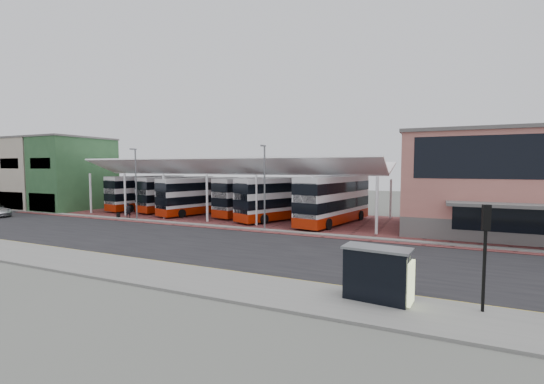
% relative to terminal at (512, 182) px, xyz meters
% --- Properties ---
extents(ground, '(140.00, 140.00, 0.00)m').
position_rel_terminal_xyz_m(ground, '(-23.00, -13.92, -4.66)').
color(ground, '#50524C').
extents(road, '(120.00, 14.00, 0.02)m').
position_rel_terminal_xyz_m(road, '(-23.00, -14.92, -4.65)').
color(road, black).
rests_on(road, ground).
extents(forecourt, '(72.00, 16.00, 0.06)m').
position_rel_terminal_xyz_m(forecourt, '(-21.00, -0.92, -4.63)').
color(forecourt, brown).
rests_on(forecourt, ground).
extents(sidewalk, '(120.00, 4.00, 0.14)m').
position_rel_terminal_xyz_m(sidewalk, '(-23.00, -22.92, -4.59)').
color(sidewalk, slate).
rests_on(sidewalk, ground).
extents(north_kerb, '(120.00, 0.80, 0.14)m').
position_rel_terminal_xyz_m(north_kerb, '(-23.00, -7.72, -4.59)').
color(north_kerb, slate).
rests_on(north_kerb, ground).
extents(yellow_line_near, '(120.00, 0.12, 0.01)m').
position_rel_terminal_xyz_m(yellow_line_near, '(-23.00, -20.92, -4.63)').
color(yellow_line_near, yellow).
rests_on(yellow_line_near, road).
extents(yellow_line_far, '(120.00, 0.12, 0.01)m').
position_rel_terminal_xyz_m(yellow_line_far, '(-23.00, -20.62, -4.63)').
color(yellow_line_far, yellow).
rests_on(yellow_line_far, road).
extents(canopy, '(37.00, 11.63, 7.07)m').
position_rel_terminal_xyz_m(canopy, '(-29.00, 0.01, 1.14)').
color(canopy, white).
rests_on(canopy, ground).
extents(terminal, '(18.40, 14.40, 9.25)m').
position_rel_terminal_xyz_m(terminal, '(0.00, 0.00, 0.00)').
color(terminal, '#5B5856').
rests_on(terminal, ground).
extents(shop_green, '(6.40, 10.20, 10.22)m').
position_rel_terminal_xyz_m(shop_green, '(-53.00, -2.95, 0.46)').
color(shop_green, '#336036').
rests_on(shop_green, ground).
extents(shop_cream, '(6.40, 10.20, 10.22)m').
position_rel_terminal_xyz_m(shop_cream, '(-59.50, -2.95, 0.46)').
color(shop_cream, '#BBAD97').
rests_on(shop_cream, ground).
extents(shop_brick, '(6.40, 10.20, 10.22)m').
position_rel_terminal_xyz_m(shop_brick, '(-66.00, -2.95, 0.46)').
color(shop_brick, maroon).
rests_on(shop_brick, ground).
extents(lamp_west, '(0.16, 0.90, 8.07)m').
position_rel_terminal_xyz_m(lamp_west, '(-37.00, -7.65, -0.30)').
color(lamp_west, slate).
rests_on(lamp_west, ground).
extents(lamp_east, '(0.16, 0.90, 8.07)m').
position_rel_terminal_xyz_m(lamp_east, '(-21.00, -7.65, -0.30)').
color(lamp_east, slate).
rests_on(lamp_east, ground).
extents(bus_0, '(4.71, 11.71, 4.71)m').
position_rel_terminal_xyz_m(bus_0, '(-43.59, 1.04, -2.26)').
color(bus_0, white).
rests_on(bus_0, forecourt).
extents(bus_1, '(5.05, 11.52, 4.63)m').
position_rel_terminal_xyz_m(bus_1, '(-38.56, 1.41, -2.30)').
color(bus_1, white).
rests_on(bus_1, forecourt).
extents(bus_2, '(5.85, 11.36, 4.58)m').
position_rel_terminal_xyz_m(bus_2, '(-33.58, -0.39, -2.32)').
color(bus_2, white).
rests_on(bus_2, forecourt).
extents(bus_3, '(5.13, 11.61, 4.66)m').
position_rel_terminal_xyz_m(bus_3, '(-27.07, 1.47, -2.28)').
color(bus_3, white).
rests_on(bus_3, forecourt).
extents(bus_4, '(7.21, 11.63, 4.77)m').
position_rel_terminal_xyz_m(bus_4, '(-22.23, -0.63, -2.23)').
color(bus_4, white).
rests_on(bus_4, forecourt).
extents(bus_5, '(5.27, 12.41, 4.98)m').
position_rel_terminal_xyz_m(bus_5, '(-16.01, -1.12, -2.12)').
color(bus_5, white).
rests_on(bus_5, forecourt).
extents(pedestrian, '(0.65, 0.76, 1.76)m').
position_rel_terminal_xyz_m(pedestrian, '(-39.12, -6.79, -3.72)').
color(pedestrian, black).
rests_on(pedestrian, forecourt).
extents(suitcase, '(0.35, 0.25, 0.60)m').
position_rel_terminal_xyz_m(suitcase, '(-40.13, -7.36, -4.30)').
color(suitcase, black).
rests_on(suitcase, forecourt).
extents(bus_shelter, '(3.10, 1.69, 2.38)m').
position_rel_terminal_xyz_m(bus_shelter, '(-8.35, -22.45, -3.04)').
color(bus_shelter, black).
rests_on(bus_shelter, sidewalk).
extents(traffic_signal_west, '(0.34, 0.29, 4.40)m').
position_rel_terminal_xyz_m(traffic_signal_west, '(-4.41, -21.75, -1.58)').
color(traffic_signal_west, black).
rests_on(traffic_signal_west, sidewalk).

